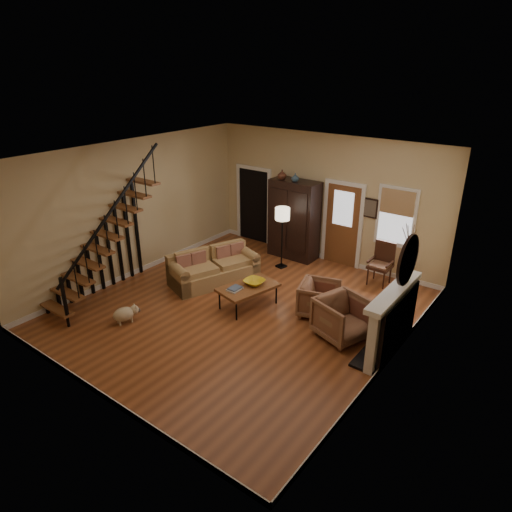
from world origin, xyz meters
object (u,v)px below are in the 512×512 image
Objects in this scene: coffee_table at (248,296)px; floor_lamp at (282,238)px; armchair_right at (319,299)px; side_chair at (380,264)px; sofa at (214,267)px; armoire at (294,219)px; armchair_left at (343,318)px.

floor_lamp is at bearing 105.06° from coffee_table.
armchair_right is 2.16m from side_chair.
armoire is at bearing 95.91° from sofa.
armoire is at bearing 175.52° from side_chair.
floor_lamp is at bearing -79.42° from armoire.
sofa is 2.04× the size of side_chair.
armchair_left is 2.61m from side_chair.
floor_lamp is at bearing 35.93° from armchair_right.
sofa is 3.94m from side_chair.
sofa is at bearing -115.28° from floor_lamp.
coffee_table is 2.28m from floor_lamp.
coffee_table is 2.19m from armchair_left.
armchair_right is at bearing 76.97° from armchair_left.
floor_lamp reaches higher than sofa.
armoire is 2.61m from side_chair.
sofa is at bearing 77.29° from armchair_right.
armchair_left is 0.92m from armchair_right.
armoire reaches higher than coffee_table.
floor_lamp is (0.15, -0.79, -0.25)m from armoire.
armoire is 2.62× the size of armchair_right.
sofa reaches higher than armchair_right.
coffee_table is at bearing 2.96° from sofa.
armchair_left is (3.55, -0.30, 0.03)m from sofa.
armchair_right is at bearing 24.00° from coffee_table.
coffee_table is at bearing -76.13° from armoire.
floor_lamp is 1.56× the size of side_chair.
coffee_table is at bearing 112.27° from armchair_left.
armoire is at bearing 64.72° from armchair_left.
sofa is 1.92m from floor_lamp.
side_chair reaches higher than sofa.
sofa is (-0.65, -2.49, -0.66)m from armoire.
armchair_left is at bearing -82.38° from side_chair.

